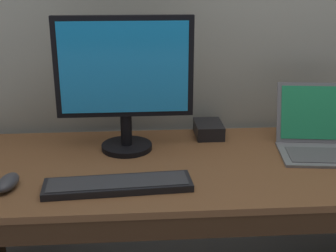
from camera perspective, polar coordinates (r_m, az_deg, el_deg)
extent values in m
cube|color=brown|center=(1.64, 3.49, -4.91)|extent=(1.76, 0.70, 0.02)
cube|color=#3D2716|center=(1.37, 5.29, -12.44)|extent=(1.69, 0.02, 0.07)
cube|color=slate|center=(1.78, 19.12, -3.49)|extent=(0.35, 0.27, 0.01)
cube|color=#505054|center=(1.77, 19.23, -3.43)|extent=(0.29, 0.18, 0.00)
cube|color=slate|center=(1.88, 18.35, 1.61)|extent=(0.32, 0.12, 0.23)
cube|color=#23935B|center=(1.87, 18.40, 1.61)|extent=(0.29, 0.10, 0.20)
cylinder|color=black|center=(1.75, -5.23, -2.61)|extent=(0.19, 0.19, 0.02)
cylinder|color=black|center=(1.73, -5.30, -0.45)|extent=(0.04, 0.04, 0.12)
cube|color=black|center=(1.65, -5.57, 7.42)|extent=(0.50, 0.03, 0.37)
cube|color=#198CD8|center=(1.63, -5.58, 7.31)|extent=(0.46, 0.00, 0.33)
cube|color=black|center=(1.45, -6.34, -7.44)|extent=(0.48, 0.15, 0.02)
cube|color=#2D2D30|center=(1.45, -6.36, -6.99)|extent=(0.45, 0.13, 0.00)
ellipsoid|color=#38383D|center=(1.52, -19.61, -6.75)|extent=(0.07, 0.13, 0.04)
cube|color=black|center=(1.89, 5.15, -0.41)|extent=(0.11, 0.16, 0.06)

